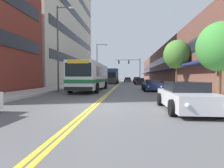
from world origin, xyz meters
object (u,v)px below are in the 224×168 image
box_truck (112,76)px  street_tree_right_near (220,47)px  car_red_parked_right_end (137,80)px  street_tree_right_mid (177,54)px  car_silver_parked_right_foreground (186,97)px  car_charcoal_parked_right_mid (140,81)px  street_lamp_left_far (98,60)px  car_slate_blue_moving_lead (128,80)px  fire_hydrant (165,86)px  car_dark_grey_parked_left_mid (101,81)px  city_bus (92,75)px  traffic_signal_mast (131,65)px  car_navy_parked_right_far (152,85)px  car_beige_moving_second (127,79)px  street_lamp_left_near (60,42)px

box_truck → street_tree_right_near: street_tree_right_near is taller
car_red_parked_right_end → street_tree_right_near: 35.73m
car_red_parked_right_end → street_tree_right_mid: 25.89m
car_silver_parked_right_foreground → car_charcoal_parked_right_mid: 27.90m
car_silver_parked_right_foreground → car_charcoal_parked_right_mid: car_silver_parked_right_foreground is taller
box_truck → street_tree_right_mid: street_tree_right_mid is taller
box_truck → street_lamp_left_far: bearing=172.8°
car_slate_blue_moving_lead → fire_hydrant: bearing=-82.6°
car_dark_grey_parked_left_mid → fire_hydrant: car_dark_grey_parked_left_mid is taller
car_dark_grey_parked_left_mid → car_charcoal_parked_right_mid: (8.59, -3.69, -0.06)m
box_truck → street_tree_right_near: size_ratio=1.39×
city_bus → box_truck: box_truck is taller
traffic_signal_mast → box_truck: bearing=-117.8°
car_dark_grey_parked_left_mid → car_red_parked_right_end: car_red_parked_right_end is taller
car_navy_parked_right_far → street_tree_right_mid: 5.65m
city_bus → car_slate_blue_moving_lead: bearing=82.5°
car_slate_blue_moving_lead → fire_hydrant: (4.10, -31.47, -0.09)m
car_silver_parked_right_foreground → car_beige_moving_second: (-2.86, 58.57, -0.03)m
car_slate_blue_moving_lead → fire_hydrant: size_ratio=5.84×
car_red_parked_right_end → car_navy_parked_right_far: bearing=-89.7°
car_silver_parked_right_foreground → car_charcoal_parked_right_mid: bearing=90.3°
car_navy_parked_right_far → car_beige_moving_second: (-2.91, 47.29, 0.00)m
car_silver_parked_right_foreground → car_slate_blue_moving_lead: car_slate_blue_moving_lead is taller
car_beige_moving_second → car_navy_parked_right_far: bearing=-86.5°
city_bus → street_lamp_left_near: 4.90m
car_dark_grey_parked_left_mid → car_charcoal_parked_right_mid: size_ratio=1.02×
car_navy_parked_right_far → street_lamp_left_near: bearing=-167.1°
car_charcoal_parked_right_mid → street_lamp_left_near: bearing=-116.4°
car_navy_parked_right_far → traffic_signal_mast: size_ratio=0.60×
street_lamp_left_far → traffic_signal_mast: bearing=46.5°
box_truck → street_tree_right_near: (9.50, -27.80, 1.78)m
car_beige_moving_second → car_dark_grey_parked_left_mid: bearing=-102.3°
car_charcoal_parked_right_mid → box_truck: box_truck is taller
box_truck → fire_hydrant: size_ratio=9.16×
car_charcoal_parked_right_mid → street_tree_right_near: bearing=-81.6°
car_slate_blue_moving_lead → street_tree_right_near: size_ratio=0.89×
city_bus → fire_hydrant: (8.26, 0.35, -1.12)m
car_navy_parked_right_far → car_slate_blue_moving_lead: car_slate_blue_moving_lead is taller
traffic_signal_mast → city_bus: bearing=-100.1°
box_truck → street_lamp_left_near: (-3.37, -22.62, 3.31)m
car_dark_grey_parked_left_mid → traffic_signal_mast: traffic_signal_mast is taller
city_bus → car_dark_grey_parked_left_mid: bearing=95.7°
car_dark_grey_parked_left_mid → traffic_signal_mast: size_ratio=0.65×
car_navy_parked_right_far → street_tree_right_near: street_tree_right_near is taller
box_truck → traffic_signal_mast: traffic_signal_mast is taller
street_lamp_left_near → street_tree_right_mid: size_ratio=1.48×
traffic_signal_mast → car_navy_parked_right_far: bearing=-86.9°
car_slate_blue_moving_lead → fire_hydrant: 31.74m
car_dark_grey_parked_left_mid → street_lamp_left_near: street_lamp_left_near is taller
city_bus → street_lamp_left_far: street_lamp_left_far is taller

